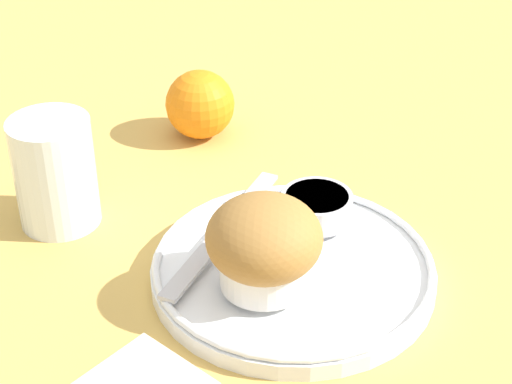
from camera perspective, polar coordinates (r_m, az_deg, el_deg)
name	(u,v)px	position (r m, az deg, el deg)	size (l,w,h in m)	color
ground_plane	(314,275)	(0.69, 3.87, -5.54)	(3.00, 3.00, 0.00)	tan
plate	(293,270)	(0.68, 2.48, -5.19)	(0.23, 0.23, 0.02)	white
muffin	(264,245)	(0.63, 0.54, -3.54)	(0.09, 0.09, 0.07)	silver
cream_ramekin	(317,205)	(0.71, 4.07, -0.89)	(0.06, 0.06, 0.02)	silver
berry_pair	(242,223)	(0.70, -0.97, -2.06)	(0.03, 0.01, 0.01)	#4C194C
butter_knife	(223,231)	(0.70, -2.18, -2.62)	(0.19, 0.07, 0.00)	#B7B7BC
orange_fruit	(200,104)	(0.87, -3.75, 5.85)	(0.07, 0.07, 0.07)	orange
juice_glass	(55,172)	(0.74, -13.26, 1.28)	(0.07, 0.07, 0.10)	silver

